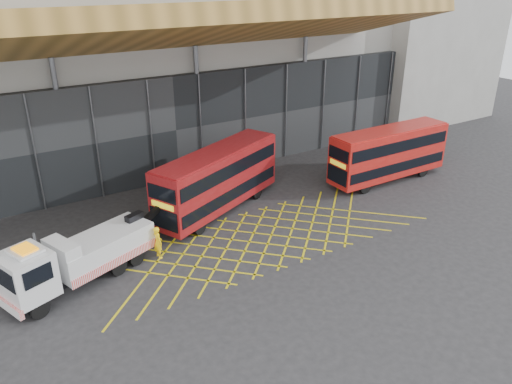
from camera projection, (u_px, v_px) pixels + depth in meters
ground_plane at (226, 249)px, 29.38m from camera, size 120.00×120.00×0.00m
road_markings at (261, 238)px, 30.53m from camera, size 21.56×7.16×0.01m
construction_building at (137, 50)px, 40.91m from camera, size 55.00×23.97×18.00m
east_building at (416, 21)px, 53.08m from camera, size 15.00×12.00×20.00m
recovery_truck at (76, 258)px, 25.53m from camera, size 9.42×5.00×3.35m
bus_towed at (218, 178)px, 33.16m from camera, size 10.58×6.59×4.30m
bus_second at (389, 152)px, 38.10m from camera, size 10.18×2.43×4.13m
worker at (158, 242)px, 28.17m from camera, size 0.49×0.73×1.94m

